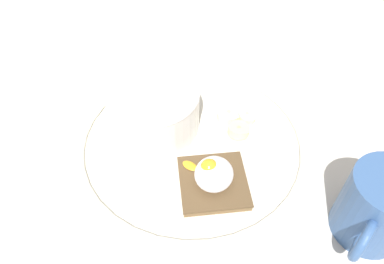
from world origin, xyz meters
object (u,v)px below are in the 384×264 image
banana_slice_right (239,105)px  coffee_mug (378,207)px  banana_slice_back (247,116)px  toast_slice (213,183)px  poached_egg (213,173)px  oatmeal_bowl (154,109)px  banana_slice_front (229,114)px  banana_slice_left (239,130)px

banana_slice_right → coffee_mug: bearing=49.7°
banana_slice_back → coffee_mug: 20.77cm
toast_slice → banana_slice_right: 14.43cm
toast_slice → poached_egg: 1.92cm
oatmeal_bowl → toast_slice: size_ratio=1.17×
oatmeal_bowl → banana_slice_right: (-6.64, 10.81, -2.67)cm
poached_egg → banana_slice_front: poached_egg is taller
banana_slice_right → banana_slice_left: bearing=9.3°
poached_egg → banana_slice_back: 12.53cm
poached_egg → banana_slice_right: (-14.37, 0.72, -1.98)cm
banana_slice_front → banana_slice_back: bearing=93.6°
banana_slice_front → banana_slice_right: 2.60cm
banana_slice_right → coffee_mug: size_ratio=0.36×
toast_slice → banana_slice_left: 9.48cm
banana_slice_back → banana_slice_right: banana_slice_back is taller
banana_slice_front → oatmeal_bowl: bearing=-66.0°
banana_slice_back → poached_egg: bearing=-10.2°
oatmeal_bowl → banana_slice_right: 12.96cm
toast_slice → coffee_mug: bearing=88.4°
banana_slice_back → banana_slice_right: (-2.17, -1.49, -0.16)cm
poached_egg → banana_slice_right: bearing=177.1°
toast_slice → banana_slice_back: banana_slice_back is taller
poached_egg → coffee_mug: coffee_mug is taller
banana_slice_back → coffee_mug: bearing=51.6°
banana_slice_front → banana_slice_back: (-0.17, 2.63, 0.12)cm
oatmeal_bowl → poached_egg: oatmeal_bowl is taller
oatmeal_bowl → banana_slice_right: size_ratio=3.09×
coffee_mug → banana_slice_back: bearing=-128.4°
poached_egg → banana_slice_right: poached_egg is taller
toast_slice → banana_slice_left: banana_slice_left is taller
banana_slice_left → toast_slice: bearing=-8.6°
toast_slice → coffee_mug: size_ratio=0.96×
poached_egg → banana_slice_left: size_ratio=1.81×
banana_slice_front → banana_slice_left: bearing=35.9°
banana_slice_front → banana_slice_left: size_ratio=0.94×
banana_slice_front → banana_slice_left: banana_slice_left is taller
oatmeal_bowl → banana_slice_front: oatmeal_bowl is taller
oatmeal_bowl → banana_slice_front: 10.91cm
banana_slice_back → banana_slice_front: bearing=-86.4°
poached_egg → banana_slice_front: 12.20cm
banana_slice_back → banana_slice_right: bearing=-145.6°
toast_slice → poached_egg: size_ratio=1.56×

